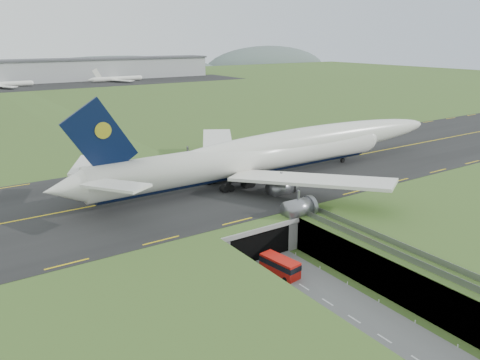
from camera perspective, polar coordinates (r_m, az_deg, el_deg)
ground at (r=74.26m, az=6.25°, el=-12.02°), size 900.00×900.00×0.00m
airfield_deck at (r=72.86m, az=6.32°, el=-9.96°), size 800.00×800.00×6.00m
trench_road at (r=69.46m, az=10.33°, el=-14.33°), size 12.00×75.00×0.20m
taxiway at (r=97.23m, az=-6.17°, el=-0.95°), size 800.00×44.00×0.18m
tunnel_portal at (r=84.92m, az=-0.94°, el=-5.55°), size 17.00×22.30×6.00m
guideway at (r=68.55m, az=24.29°, el=-11.13°), size 3.00×53.00×7.05m
jumbo_jet at (r=103.64m, az=4.47°, el=3.43°), size 100.09×63.49×21.00m
shuttle_tram at (r=74.84m, az=4.88°, el=-10.39°), size 3.50×7.08×2.79m
distant_hills at (r=492.62m, az=-21.57°, el=11.21°), size 700.00×91.00×60.00m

